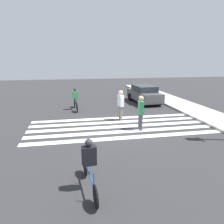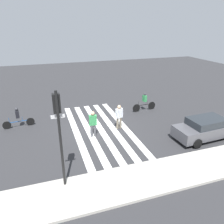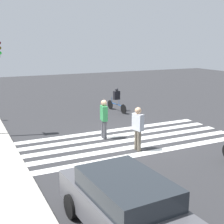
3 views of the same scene
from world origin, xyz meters
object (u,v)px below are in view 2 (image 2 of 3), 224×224
(cyclist_mid_street, at_px, (18,117))
(cyclist_far_lane, at_px, (144,101))
(traffic_light, at_px, (59,122))
(car_parked_dark_suv, at_px, (206,128))
(pedestrian_adult_yellow_jacket, at_px, (93,123))
(pedestrian_child_with_backpack, at_px, (119,115))

(cyclist_mid_street, xyz_separation_m, cyclist_far_lane, (-10.45, -0.05, 0.01))
(traffic_light, distance_m, car_parked_dark_suv, 10.12)
(cyclist_far_lane, height_order, car_parked_dark_suv, cyclist_far_lane)
(cyclist_far_lane, bearing_deg, pedestrian_adult_yellow_jacket, 25.98)
(cyclist_far_lane, xyz_separation_m, car_parked_dark_suv, (-1.64, 5.91, -0.11))
(cyclist_far_lane, bearing_deg, car_parked_dark_suv, 101.00)
(traffic_light, distance_m, pedestrian_child_with_backpack, 7.15)
(pedestrian_child_with_backpack, relative_size, cyclist_mid_street, 0.82)
(pedestrian_child_with_backpack, bearing_deg, cyclist_mid_street, 149.07)
(pedestrian_child_with_backpack, xyz_separation_m, cyclist_far_lane, (-3.37, -2.64, -0.17))
(car_parked_dark_suv, bearing_deg, pedestrian_adult_yellow_jacket, -23.32)
(traffic_light, height_order, cyclist_far_lane, traffic_light)
(cyclist_mid_street, height_order, cyclist_far_lane, cyclist_far_lane)
(pedestrian_adult_yellow_jacket, height_order, cyclist_mid_street, pedestrian_adult_yellow_jacket)
(pedestrian_child_with_backpack, height_order, car_parked_dark_suv, pedestrian_child_with_backpack)
(pedestrian_adult_yellow_jacket, distance_m, cyclist_mid_street, 5.90)
(cyclist_mid_street, relative_size, cyclist_far_lane, 0.98)
(traffic_light, relative_size, pedestrian_adult_yellow_jacket, 2.60)
(pedestrian_adult_yellow_jacket, xyz_separation_m, car_parked_dark_suv, (-7.12, 2.68, -0.28))
(pedestrian_child_with_backpack, distance_m, cyclist_far_lane, 4.28)
(pedestrian_child_with_backpack, distance_m, car_parked_dark_suv, 5.99)
(pedestrian_adult_yellow_jacket, bearing_deg, car_parked_dark_suv, 167.70)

